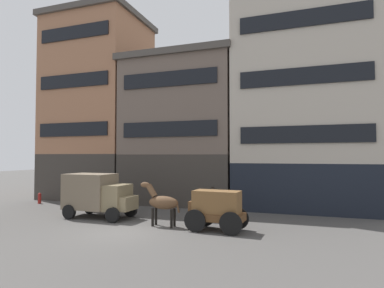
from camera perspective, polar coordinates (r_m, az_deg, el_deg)
name	(u,v)px	position (r m, az deg, el deg)	size (l,w,h in m)	color
ground_plane	(121,232)	(16.52, -12.39, -15.06)	(120.00, 120.00, 0.00)	#4C4947
building_far_left	(99,107)	(30.80, -16.15, 6.34)	(8.33, 7.45, 16.30)	#38332D
building_center_left	(185,130)	(26.57, -1.21, 2.52)	(9.22, 7.45, 11.64)	#38332D
building_center_right	(303,80)	(25.43, 19.11, 10.65)	(10.01, 7.45, 18.49)	black
cargo_wagon	(216,207)	(16.36, 4.25, -11.15)	(2.98, 1.66, 1.98)	brown
draft_horse	(162,202)	(17.33, -5.37, -10.22)	(2.35, 0.69, 2.30)	#513823
delivery_truck_near	(98,194)	(20.38, -16.30, -8.48)	(4.39, 2.20, 2.62)	#7A6B4C
pedestrian_officer	(213,200)	(20.27, 3.70, -9.85)	(0.47, 0.47, 1.79)	black
fire_hydrant_curbside	(40,198)	(28.00, -25.41, -8.64)	(0.24, 0.24, 0.83)	maroon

